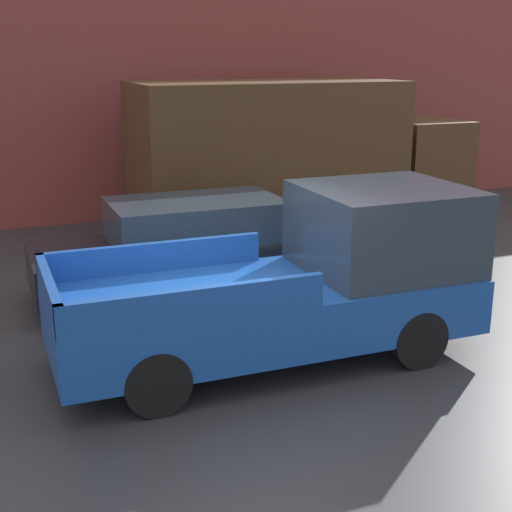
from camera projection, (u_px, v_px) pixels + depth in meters
ground_plane at (255, 371)px, 8.52m from camera, size 60.00×60.00×0.00m
building_wall at (111, 100)px, 15.45m from camera, size 28.00×0.15×5.31m
pickup_truck at (304, 281)px, 8.82m from camera, size 5.18×2.04×2.06m
car at (190, 247)px, 11.06m from camera, size 4.73×1.83×1.50m
delivery_truck at (292, 151)px, 14.78m from camera, size 7.05×2.52×3.12m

